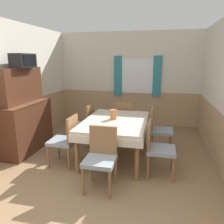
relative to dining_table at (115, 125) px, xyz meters
name	(u,v)px	position (x,y,z in m)	size (l,w,h in m)	color
wall_back	(128,79)	(-0.12, 2.36, 0.65)	(4.33, 0.10, 2.60)	silver
wall_left	(18,87)	(-2.12, 0.16, 0.65)	(0.05, 4.76, 2.60)	silver
dining_table	(115,125)	(0.00, 0.00, 0.00)	(1.18, 1.64, 0.76)	beige
chair_head_near	(101,156)	(0.00, -1.02, -0.15)	(0.44, 0.44, 0.91)	brown
chair_left_far	(85,123)	(-0.79, 0.49, -0.15)	(0.44, 0.44, 0.91)	brown
chair_right_far	(158,128)	(0.79, 0.49, -0.15)	(0.44, 0.44, 0.91)	brown
chair_right_near	(157,146)	(0.79, -0.49, -0.15)	(0.44, 0.44, 0.91)	brown
chair_head_window	(124,119)	(0.00, 1.02, -0.15)	(0.44, 0.44, 0.91)	brown
chair_left_near	(66,139)	(-0.79, -0.49, -0.15)	(0.44, 0.44, 0.91)	brown
sideboard	(25,117)	(-1.87, -0.03, 0.07)	(0.46, 1.31, 1.70)	#4C2819
tv	(23,61)	(-1.82, -0.01, 1.18)	(0.29, 0.50, 0.27)	black
vase	(113,114)	(-0.05, 0.05, 0.20)	(0.13, 0.13, 0.18)	#B26B38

